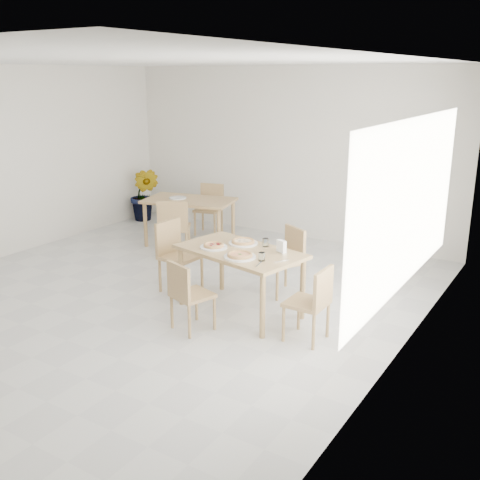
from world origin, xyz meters
The scene contains 22 objects.
room centered at (2.98, 0.30, 1.50)m, with size 7.28×7.00×7.00m.
main_table centered at (1.12, 0.29, 0.66)m, with size 1.57×1.09×0.75m.
chair_south centered at (0.93, -0.45, 0.45)m, with size 0.48×0.48×0.78m.
chair_north centered at (1.31, 1.11, 0.49)m, with size 0.56×0.56×0.84m.
chair_west centered at (0.05, 0.45, 0.52)m, with size 0.47×0.47×0.89m.
chair_east centered at (2.16, 0.04, 0.47)m, with size 0.40×0.40×0.80m.
plate_margherita centered at (1.27, 0.05, 0.76)m, with size 0.35×0.35×0.02m, color white.
plate_mushroom centered at (1.03, 0.51, 0.76)m, with size 0.34×0.34×0.02m, color white.
plate_pepperoni centered at (0.83, 0.20, 0.76)m, with size 0.31×0.31×0.02m, color white.
pizza_margherita centered at (1.27, 0.05, 0.78)m, with size 0.34×0.34×0.03m.
pizza_mushroom centered at (1.03, 0.51, 0.78)m, with size 0.33×0.33×0.03m.
pizza_pepperoni centered at (0.83, 0.20, 0.78)m, with size 0.29×0.29×0.03m.
tumbler_a centered at (1.53, 0.09, 0.80)m, with size 0.07×0.07×0.09m, color white.
tumbler_b centered at (1.30, 0.56, 0.80)m, with size 0.07×0.07×0.10m, color white.
napkin_holder centered at (1.57, 0.44, 0.82)m, with size 0.14×0.11×0.14m.
fork_a centered at (1.56, -0.04, 0.75)m, with size 0.01×0.17×0.01m, color silver.
fork_b centered at (1.72, 0.18, 0.75)m, with size 0.01×0.18×0.01m, color silver.
second_table centered at (-0.99, 2.12, 0.66)m, with size 1.54×1.09×0.75m.
chair_back_s centered at (-0.74, 1.42, 0.53)m, with size 0.62×0.62×0.91m.
chair_back_n centered at (-1.12, 2.88, 0.49)m, with size 0.51×0.51×0.85m.
plate_empty centered at (-1.18, 2.08, 0.76)m, with size 0.28×0.28×0.02m, color white.
potted_plant centered at (-2.65, 2.92, 0.50)m, with size 0.55×0.44×1.00m, color #28631D.
Camera 1 is at (4.35, -4.83, 2.66)m, focal length 42.00 mm.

